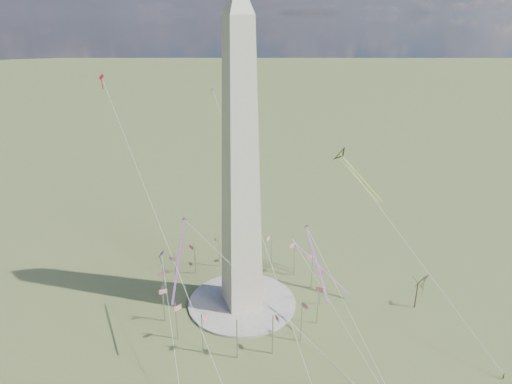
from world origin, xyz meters
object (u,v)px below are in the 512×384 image
object	(u,v)px
washington_monument	(240,168)
kite_delta_black	(343,157)
tree_near	(418,283)
person_east	(503,376)

from	to	relation	value
washington_monument	kite_delta_black	bearing A→B (deg)	14.85
tree_near	person_east	bearing A→B (deg)	-88.62
washington_monument	tree_near	distance (m)	69.18
tree_near	kite_delta_black	size ratio (longest dim) A/B	0.67
washington_monument	person_east	world-z (taller)	washington_monument
tree_near	person_east	distance (m)	35.66
washington_monument	kite_delta_black	xyz separation A→B (m)	(42.43, 11.25, -4.43)
person_east	kite_delta_black	xyz separation A→B (m)	(-11.25, 68.48, 42.61)
tree_near	kite_delta_black	xyz separation A→B (m)	(-10.42, 33.88, 34.05)
washington_monument	tree_near	size ratio (longest dim) A/B	7.53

